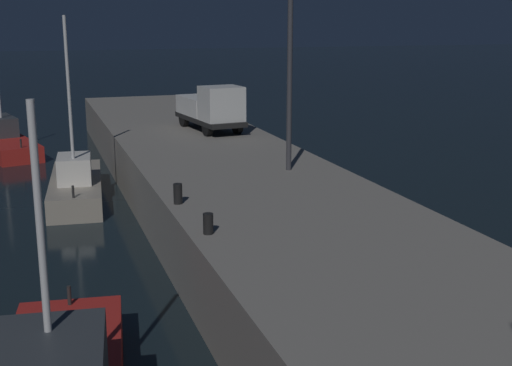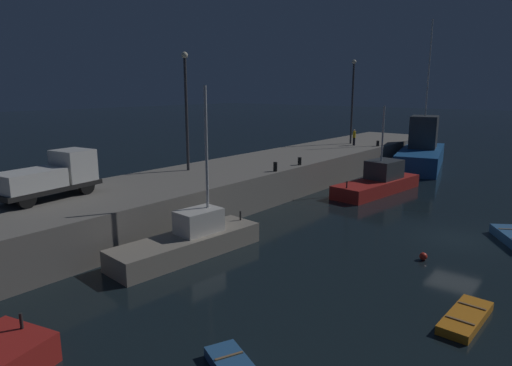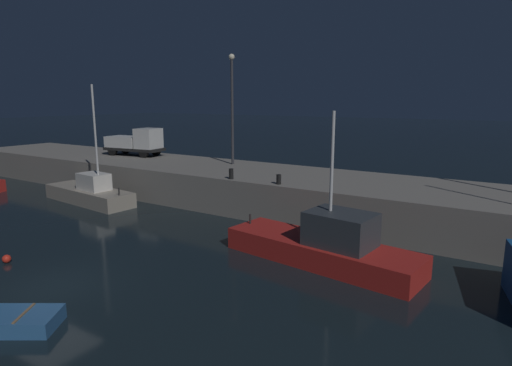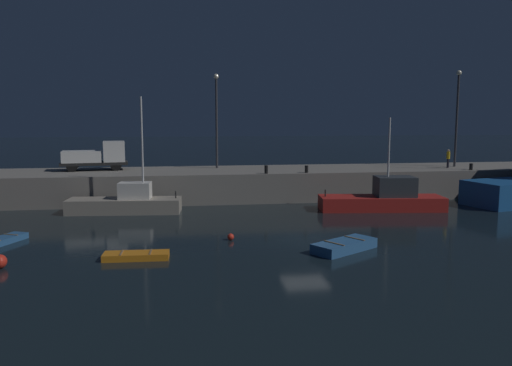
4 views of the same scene
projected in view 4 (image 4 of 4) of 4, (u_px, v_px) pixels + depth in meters
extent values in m
plane|color=black|center=(305.00, 239.00, 28.04)|extent=(320.00, 320.00, 0.00)
cube|color=gray|center=(261.00, 183.00, 43.09)|extent=(61.27, 7.58, 2.35)
cube|color=gray|center=(125.00, 206.00, 35.83)|extent=(8.02, 2.91, 1.01)
cube|color=silver|center=(135.00, 190.00, 35.74)|extent=(2.32, 1.61, 1.15)
cylinder|color=silver|center=(142.00, 140.00, 35.32)|extent=(0.14, 0.14, 5.98)
cylinder|color=#262626|center=(176.00, 195.00, 35.94)|extent=(0.10, 0.10, 0.50)
cube|color=red|center=(381.00, 203.00, 36.94)|extent=(9.17, 3.62, 1.01)
cube|color=#33383D|center=(395.00, 186.00, 36.81)|extent=(3.01, 2.36, 1.45)
cylinder|color=silver|center=(389.00, 147.00, 36.43)|extent=(0.14, 0.14, 4.25)
cylinder|color=#262626|center=(325.00, 193.00, 36.75)|extent=(0.10, 0.10, 0.50)
cube|color=orange|center=(136.00, 256.00, 24.09)|extent=(3.11, 1.17, 0.31)
cube|color=olive|center=(151.00, 252.00, 24.14)|extent=(0.12, 0.95, 0.04)
cube|color=olive|center=(122.00, 253.00, 24.00)|extent=(0.12, 0.95, 0.04)
cube|color=#2D6099|center=(2.00, 240.00, 27.10)|extent=(2.07, 3.01, 0.32)
cube|color=olive|center=(11.00, 235.00, 27.68)|extent=(0.84, 0.44, 0.04)
cube|color=#2D6099|center=(344.00, 246.00, 25.62)|extent=(3.81, 3.13, 0.50)
cube|color=olive|center=(354.00, 238.00, 26.10)|extent=(0.75, 1.12, 0.04)
cube|color=olive|center=(334.00, 243.00, 25.07)|extent=(0.75, 1.12, 0.04)
sphere|color=red|center=(0.00, 261.00, 22.57)|extent=(0.63, 0.63, 0.63)
sphere|color=red|center=(231.00, 237.00, 27.82)|extent=(0.37, 0.37, 0.37)
cylinder|color=#38383D|center=(217.00, 124.00, 43.56)|extent=(0.20, 0.20, 7.65)
sphere|color=#F9EFCC|center=(216.00, 76.00, 43.05)|extent=(0.44, 0.44, 0.44)
cylinder|color=#38383D|center=(457.00, 121.00, 44.89)|extent=(0.20, 0.20, 8.07)
sphere|color=#F9EFCC|center=(459.00, 73.00, 44.35)|extent=(0.44, 0.44, 0.44)
cylinder|color=black|center=(116.00, 164.00, 43.27)|extent=(0.93, 0.39, 0.90)
cylinder|color=black|center=(116.00, 165.00, 41.73)|extent=(0.93, 0.39, 0.90)
cylinder|color=black|center=(73.00, 165.00, 42.34)|extent=(0.93, 0.39, 0.90)
cylinder|color=black|center=(72.00, 166.00, 40.81)|extent=(0.93, 0.39, 0.90)
cube|color=black|center=(94.00, 163.00, 42.02)|extent=(5.55, 2.58, 0.25)
cube|color=silver|center=(114.00, 151.00, 42.33)|extent=(1.94, 2.11, 1.69)
cube|color=silver|center=(82.00, 157.00, 41.68)|extent=(3.32, 2.29, 0.93)
cylinder|color=black|center=(448.00, 163.00, 44.35)|extent=(0.13, 0.13, 0.77)
cylinder|color=black|center=(448.00, 163.00, 44.10)|extent=(0.13, 0.13, 0.77)
cylinder|color=yellow|center=(448.00, 155.00, 44.13)|extent=(0.42, 0.42, 0.64)
sphere|color=beige|center=(449.00, 150.00, 44.08)|extent=(0.19, 0.19, 0.19)
cylinder|color=black|center=(307.00, 169.00, 40.18)|extent=(0.28, 0.28, 0.57)
cylinder|color=black|center=(266.00, 169.00, 39.56)|extent=(0.28, 0.28, 0.64)
cylinder|color=black|center=(471.00, 167.00, 42.24)|extent=(0.28, 0.28, 0.55)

